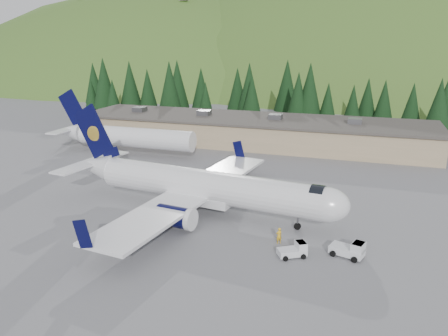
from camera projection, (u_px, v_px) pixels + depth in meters
ground at (208, 213)px, 52.55m from camera, size 600.00×600.00×0.00m
airliner at (200, 186)px, 52.08m from camera, size 36.75×34.57×12.19m
second_airliner at (122, 136)px, 79.20m from camera, size 27.50×11.00×10.05m
baggage_tug_a at (294, 250)px, 41.88m from camera, size 3.02×2.60×1.45m
baggage_tug_b at (350, 250)px, 41.73m from camera, size 3.47×2.61×1.68m
terminal_building at (251, 130)px, 87.92m from camera, size 71.00×17.00×6.10m
ramp_worker at (279, 236)px, 44.49m from camera, size 0.74×0.72×1.72m
tree_line at (252, 92)px, 109.16m from camera, size 115.05×19.95×14.24m
hills at (424, 228)px, 248.47m from camera, size 614.00×330.00×300.00m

